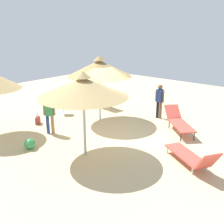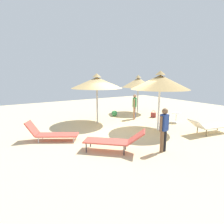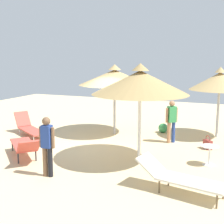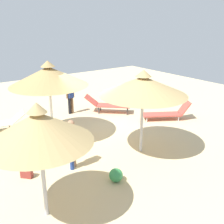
{
  "view_description": "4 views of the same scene",
  "coord_description": "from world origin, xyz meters",
  "px_view_note": "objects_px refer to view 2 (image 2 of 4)",
  "views": [
    {
      "loc": [
        -6.6,
        7.54,
        4.15
      ],
      "look_at": [
        -0.81,
        0.75,
        1.29
      ],
      "focal_mm": 42.8,
      "sensor_mm": 36.0,
      "label": 1
    },
    {
      "loc": [
        -5.42,
        -7.41,
        2.76
      ],
      "look_at": [
        -0.8,
        -0.06,
        1.0
      ],
      "focal_mm": 29.43,
      "sensor_mm": 36.0,
      "label": 2
    },
    {
      "loc": [
        4.12,
        -9.58,
        3.17
      ],
      "look_at": [
        0.21,
        -0.27,
        1.33
      ],
      "focal_mm": 49.32,
      "sensor_mm": 36.0,
      "label": 3
    },
    {
      "loc": [
        5.15,
        8.02,
        4.36
      ],
      "look_at": [
        -0.71,
        0.02,
        0.89
      ],
      "focal_mm": 42.62,
      "sensor_mm": 36.0,
      "label": 4
    }
  ],
  "objects_px": {
    "parasol_umbrella_center": "(97,83)",
    "lounge_chair_front": "(115,140)",
    "parasol_umbrella_near_left": "(160,82)",
    "lounge_chair_far_right": "(208,126)",
    "person_standing_edge": "(164,128)",
    "parasol_umbrella_near_right": "(138,83)",
    "beach_ball": "(114,113)",
    "lounge_chair_back": "(51,133)",
    "side_table_round": "(176,116)",
    "handbag": "(153,115)",
    "person_standing_far_left": "(135,105)"
  },
  "relations": [
    {
      "from": "parasol_umbrella_near_left",
      "to": "lounge_chair_far_right",
      "type": "bearing_deg",
      "value": -48.43
    },
    {
      "from": "parasol_umbrella_center",
      "to": "lounge_chair_front",
      "type": "height_order",
      "value": "parasol_umbrella_center"
    },
    {
      "from": "handbag",
      "to": "side_table_round",
      "type": "bearing_deg",
      "value": -82.89
    },
    {
      "from": "lounge_chair_front",
      "to": "lounge_chair_far_right",
      "type": "bearing_deg",
      "value": -7.05
    },
    {
      "from": "parasol_umbrella_near_left",
      "to": "person_standing_edge",
      "type": "xyz_separation_m",
      "value": [
        -1.88,
        -2.07,
        -1.51
      ]
    },
    {
      "from": "parasol_umbrella_center",
      "to": "lounge_chair_front",
      "type": "distance_m",
      "value": 4.64
    },
    {
      "from": "handbag",
      "to": "beach_ball",
      "type": "relative_size",
      "value": 1.23
    },
    {
      "from": "parasol_umbrella_near_left",
      "to": "beach_ball",
      "type": "xyz_separation_m",
      "value": [
        -0.17,
        3.83,
        -2.22
      ]
    },
    {
      "from": "parasol_umbrella_near_right",
      "to": "person_standing_far_left",
      "type": "relative_size",
      "value": 1.76
    },
    {
      "from": "lounge_chair_back",
      "to": "parasol_umbrella_near_left",
      "type": "bearing_deg",
      "value": -14.28
    },
    {
      "from": "handbag",
      "to": "lounge_chair_far_right",
      "type": "bearing_deg",
      "value": -93.75
    },
    {
      "from": "lounge_chair_front",
      "to": "person_standing_edge",
      "type": "distance_m",
      "value": 1.82
    },
    {
      "from": "parasol_umbrella_near_right",
      "to": "person_standing_far_left",
      "type": "distance_m",
      "value": 2.51
    },
    {
      "from": "parasol_umbrella_center",
      "to": "lounge_chair_front",
      "type": "xyz_separation_m",
      "value": [
        -1.39,
        -4.0,
        -1.9
      ]
    },
    {
      "from": "lounge_chair_front",
      "to": "parasol_umbrella_near_left",
      "type": "bearing_deg",
      "value": 18.61
    },
    {
      "from": "lounge_chair_back",
      "to": "person_standing_edge",
      "type": "height_order",
      "value": "person_standing_edge"
    },
    {
      "from": "parasol_umbrella_center",
      "to": "lounge_chair_back",
      "type": "relative_size",
      "value": 1.36
    },
    {
      "from": "parasol_umbrella_near_right",
      "to": "person_standing_edge",
      "type": "height_order",
      "value": "parasol_umbrella_near_right"
    },
    {
      "from": "lounge_chair_back",
      "to": "lounge_chair_far_right",
      "type": "height_order",
      "value": "lounge_chair_back"
    },
    {
      "from": "lounge_chair_far_right",
      "to": "person_standing_far_left",
      "type": "distance_m",
      "value": 4.37
    },
    {
      "from": "lounge_chair_back",
      "to": "person_standing_far_left",
      "type": "relative_size",
      "value": 1.35
    },
    {
      "from": "parasol_umbrella_near_left",
      "to": "beach_ball",
      "type": "distance_m",
      "value": 4.43
    },
    {
      "from": "parasol_umbrella_center",
      "to": "lounge_chair_front",
      "type": "relative_size",
      "value": 1.41
    },
    {
      "from": "lounge_chair_back",
      "to": "person_standing_edge",
      "type": "bearing_deg",
      "value": -46.57
    },
    {
      "from": "parasol_umbrella_center",
      "to": "person_standing_far_left",
      "type": "distance_m",
      "value": 2.86
    },
    {
      "from": "lounge_chair_front",
      "to": "lounge_chair_far_right",
      "type": "relative_size",
      "value": 0.94
    },
    {
      "from": "parasol_umbrella_near_left",
      "to": "handbag",
      "type": "height_order",
      "value": "parasol_umbrella_near_left"
    },
    {
      "from": "person_standing_far_left",
      "to": "side_table_round",
      "type": "height_order",
      "value": "person_standing_far_left"
    },
    {
      "from": "parasol_umbrella_center",
      "to": "person_standing_far_left",
      "type": "height_order",
      "value": "parasol_umbrella_center"
    },
    {
      "from": "parasol_umbrella_near_right",
      "to": "lounge_chair_back",
      "type": "relative_size",
      "value": 1.3
    },
    {
      "from": "handbag",
      "to": "side_table_round",
      "type": "xyz_separation_m",
      "value": [
        0.21,
        -1.66,
        0.23
      ]
    },
    {
      "from": "lounge_chair_back",
      "to": "person_standing_far_left",
      "type": "xyz_separation_m",
      "value": [
        5.51,
        1.17,
        0.56
      ]
    },
    {
      "from": "lounge_chair_back",
      "to": "beach_ball",
      "type": "distance_m",
      "value": 5.51
    },
    {
      "from": "lounge_chair_far_right",
      "to": "person_standing_edge",
      "type": "height_order",
      "value": "person_standing_edge"
    },
    {
      "from": "lounge_chair_front",
      "to": "beach_ball",
      "type": "height_order",
      "value": "lounge_chair_front"
    },
    {
      "from": "lounge_chair_back",
      "to": "person_standing_far_left",
      "type": "bearing_deg",
      "value": 12.04
    },
    {
      "from": "parasol_umbrella_near_left",
      "to": "lounge_chair_front",
      "type": "distance_m",
      "value": 4.07
    },
    {
      "from": "lounge_chair_front",
      "to": "beach_ball",
      "type": "distance_m",
      "value": 5.92
    },
    {
      "from": "lounge_chair_far_right",
      "to": "beach_ball",
      "type": "distance_m",
      "value": 5.84
    },
    {
      "from": "beach_ball",
      "to": "person_standing_far_left",
      "type": "bearing_deg",
      "value": -65.6
    },
    {
      "from": "parasol_umbrella_near_right",
      "to": "handbag",
      "type": "bearing_deg",
      "value": -95.07
    },
    {
      "from": "lounge_chair_front",
      "to": "side_table_round",
      "type": "height_order",
      "value": "lounge_chair_front"
    },
    {
      "from": "lounge_chair_back",
      "to": "handbag",
      "type": "bearing_deg",
      "value": 7.12
    },
    {
      "from": "lounge_chair_back",
      "to": "handbag",
      "type": "distance_m",
      "value": 6.91
    },
    {
      "from": "side_table_round",
      "to": "parasol_umbrella_near_left",
      "type": "bearing_deg",
      "value": -166.41
    },
    {
      "from": "lounge_chair_back",
      "to": "parasol_umbrella_center",
      "type": "bearing_deg",
      "value": 27.21
    },
    {
      "from": "parasol_umbrella_center",
      "to": "parasol_umbrella_near_right",
      "type": "height_order",
      "value": "parasol_umbrella_center"
    },
    {
      "from": "lounge_chair_far_right",
      "to": "side_table_round",
      "type": "bearing_deg",
      "value": 78.31
    },
    {
      "from": "side_table_round",
      "to": "beach_ball",
      "type": "bearing_deg",
      "value": 123.04
    },
    {
      "from": "person_standing_edge",
      "to": "side_table_round",
      "type": "xyz_separation_m",
      "value": [
        3.89,
        2.55,
        -0.51
      ]
    }
  ]
}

